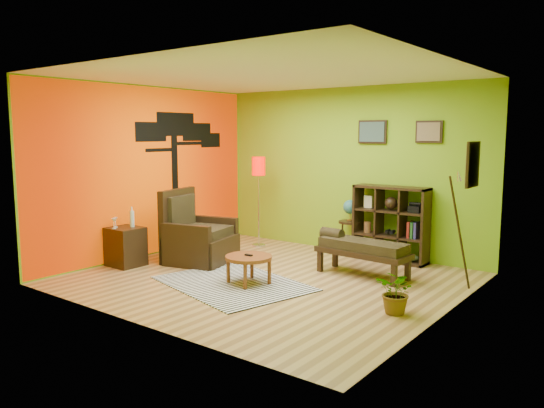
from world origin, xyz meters
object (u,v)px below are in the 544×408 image
Objects in this scene: coffee_table at (249,260)px; armchair at (197,240)px; side_cabinet at (126,246)px; cube_shelf at (391,224)px; potted_plant at (397,297)px; bench at (361,248)px; globe_table at (350,213)px; floor_lamp at (259,174)px.

armchair reaches higher than coffee_table.
cube_shelf reaches higher than side_cabinet.
bench is at bearing 132.49° from potted_plant.
side_cabinet is 1.79× the size of potted_plant.
globe_table is at bearing 48.88° from armchair.
coffee_table is at bearing -95.11° from globe_table.
coffee_table is 1.25× the size of potted_plant.
coffee_table is at bearing -17.85° from armchair.
side_cabinet is 2.67m from floor_lamp.
potted_plant is (4.26, 0.46, -0.11)m from side_cabinet.
armchair is 1.24× the size of globe_table.
bench reaches higher than coffee_table.
bench is (2.42, -0.69, -0.90)m from floor_lamp.
coffee_table is 0.45× the size of bench.
side_cabinet is 0.98× the size of globe_table.
bench is (0.04, -1.09, -0.20)m from cube_shelf.
floor_lamp is 1.74× the size of globe_table.
globe_table is 0.77× the size of cube_shelf.
floor_lamp is at bearing -170.48° from cube_shelf.
potted_plant is at bearing -6.08° from armchair.
globe_table is 0.75m from cube_shelf.
bench is 1.65m from potted_plant.
potted_plant is (3.52, -1.90, -1.11)m from floor_lamp.
coffee_table is 1.54m from armchair.
floor_lamp is 1.34× the size of cube_shelf.
coffee_table is at bearing -127.44° from bench.
cube_shelf is (3.11, 2.76, 0.30)m from side_cabinet.
globe_table reaches higher than coffee_table.
floor_lamp is at bearing 125.50° from coffee_table.
coffee_table is 2.11m from potted_plant.
globe_table is 1.82× the size of potted_plant.
potted_plant is at bearing -47.51° from bench.
cube_shelf is at bearing 91.86° from bench.
floor_lamp is at bearing 151.69° from potted_plant.
armchair is at bearing -141.69° from cube_shelf.
floor_lamp is at bearing -166.02° from globe_table.
bench is (0.78, -1.10, -0.30)m from globe_table.
armchair is 1.09m from side_cabinet.
potted_plant is (1.11, -1.21, -0.21)m from bench.
bench is at bearing 27.99° from side_cabinet.
side_cabinet is at bearing -170.18° from coffee_table.
armchair is 2.58m from globe_table.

